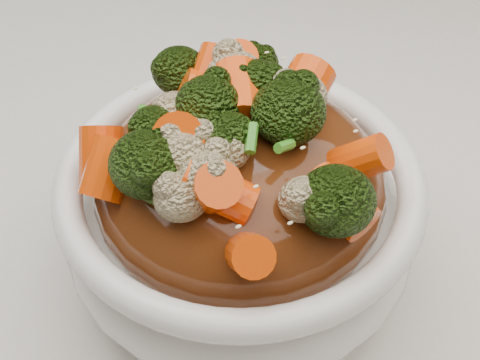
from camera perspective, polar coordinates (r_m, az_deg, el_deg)
tablecloth at (r=0.47m, az=3.18°, el=-2.72°), size 1.20×0.80×0.04m
bowl at (r=0.39m, az=0.00°, el=-3.13°), size 0.25×0.25×0.08m
sauce_base at (r=0.37m, az=0.00°, el=-0.30°), size 0.20×0.20×0.09m
carrots at (r=0.33m, az=0.00°, el=6.75°), size 0.20×0.20×0.05m
broccoli at (r=0.33m, az=0.00°, el=6.63°), size 0.20×0.20×0.04m
cauliflower at (r=0.33m, az=0.00°, el=6.38°), size 0.20×0.20×0.03m
scallions at (r=0.33m, az=-0.00°, el=6.88°), size 0.15×0.15×0.02m
sesame_seeds at (r=0.33m, az=0.00°, el=6.88°), size 0.18×0.18×0.01m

